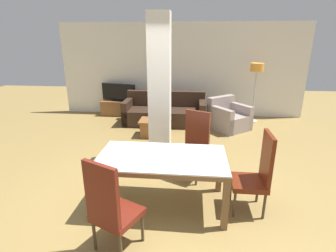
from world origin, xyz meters
The scene contains 14 objects.
ground_plane centered at (0.00, 0.00, 0.00)m, with size 18.00×18.00×0.00m, color olive.
back_wall centered at (0.00, 4.69, 1.35)m, with size 7.20×0.09×2.70m.
divider_pillar centered at (-0.22, 1.52, 1.35)m, with size 0.40×0.34×2.70m.
dining_table centered at (0.00, 0.00, 0.61)m, with size 1.75×0.96×0.75m.
dining_chair_far_right centered at (0.44, 0.90, 0.58)m, with size 0.61×0.61×1.13m.
dining_chair_near_left centered at (-0.44, -0.91, 0.58)m, with size 0.61×0.61×1.13m.
dining_chair_head_right centered at (1.27, 0.00, 0.58)m, with size 0.46×0.46×1.13m.
sofa centered at (-0.38, 3.75, 0.29)m, with size 2.20×0.92×0.84m.
armchair centered at (1.32, 3.44, 0.28)m, with size 1.18×1.18×0.81m.
coffee_table centered at (-0.50, 2.74, 0.20)m, with size 0.74×0.54×0.40m.
bottle centered at (-0.45, 2.79, 0.48)m, with size 0.06×0.06×0.23m.
tv_stand centered at (-1.85, 4.41, 0.22)m, with size 1.08×0.40×0.45m.
tv_screen centered at (-1.85, 4.41, 0.70)m, with size 1.07×0.29×0.52m.
floor_lamp centered at (2.07, 4.17, 1.37)m, with size 0.35×0.35×1.62m.
Camera 1 is at (0.40, -3.19, 2.27)m, focal length 28.00 mm.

